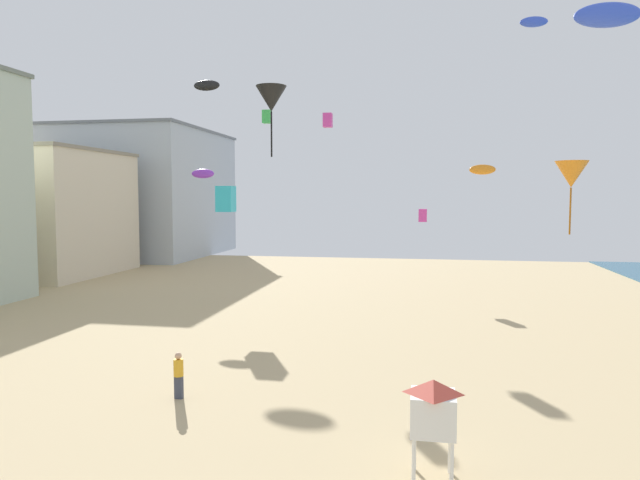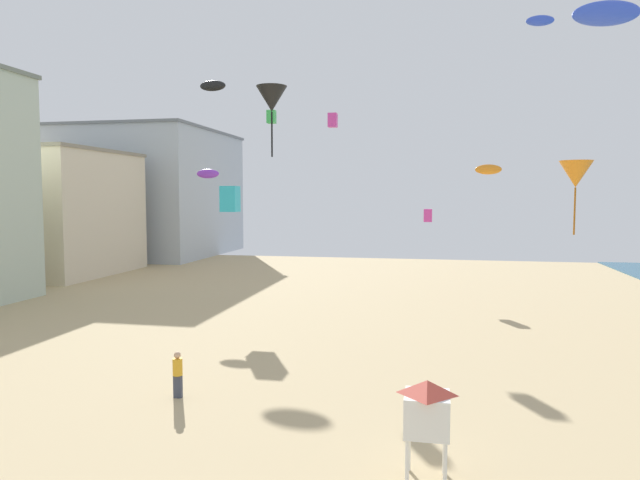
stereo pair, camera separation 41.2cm
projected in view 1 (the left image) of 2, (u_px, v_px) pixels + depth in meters
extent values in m
cube|color=beige|center=(42.00, 214.00, 52.00)|extent=(11.98, 13.22, 11.03)
cube|color=gray|center=(40.00, 151.00, 51.57)|extent=(12.22, 13.49, 0.30)
cube|color=#ADB7C1|center=(141.00, 194.00, 70.21)|extent=(17.27, 20.06, 14.79)
cube|color=slate|center=(140.00, 132.00, 69.65)|extent=(17.62, 20.46, 0.30)
cube|color=#383D4C|center=(179.00, 387.00, 20.06)|extent=(0.28, 0.18, 0.80)
cylinder|color=gold|center=(178.00, 368.00, 20.00)|extent=(0.34, 0.34, 0.60)
sphere|color=tan|center=(178.00, 356.00, 19.97)|extent=(0.24, 0.24, 0.24)
cylinder|color=white|center=(414.00, 463.00, 13.92)|extent=(0.10, 0.10, 1.20)
cylinder|color=white|center=(452.00, 466.00, 13.75)|extent=(0.10, 0.10, 1.20)
cylinder|color=white|center=(414.00, 447.00, 14.80)|extent=(0.10, 0.10, 1.20)
cylinder|color=white|center=(450.00, 450.00, 14.64)|extent=(0.10, 0.10, 1.20)
cube|color=white|center=(433.00, 413.00, 14.19)|extent=(1.10, 1.10, 1.00)
pyramid|color=#D14C3D|center=(433.00, 387.00, 14.14)|extent=(1.10, 1.10, 0.35)
cone|color=orange|center=(571.00, 174.00, 29.27)|extent=(1.66, 1.66, 1.36)
cylinder|color=#A75C15|center=(570.00, 211.00, 29.41)|extent=(0.09, 0.09, 2.41)
cube|color=#DB3D9E|center=(423.00, 215.00, 42.29)|extent=(0.60, 0.60, 0.95)
cone|color=black|center=(271.00, 99.00, 23.01)|extent=(1.24, 1.24, 1.02)
cylinder|color=black|center=(271.00, 134.00, 23.11)|extent=(0.07, 0.07, 1.81)
ellipsoid|color=purple|center=(203.00, 174.00, 39.79)|extent=(1.64, 0.46, 0.64)
cube|color=#DB3D9E|center=(328.00, 120.00, 42.38)|extent=(0.65, 0.65, 1.02)
ellipsoid|color=blue|center=(534.00, 22.00, 40.24)|extent=(1.91, 0.53, 0.74)
ellipsoid|color=orange|center=(482.00, 170.00, 43.81)|extent=(1.98, 0.55, 0.77)
cube|color=green|center=(267.00, 117.00, 38.41)|extent=(0.55, 0.55, 0.86)
cube|color=#2DB7CC|center=(226.00, 199.00, 36.55)|extent=(1.05, 1.05, 1.65)
ellipsoid|color=blue|center=(607.00, 15.00, 16.39)|extent=(1.82, 0.51, 0.71)
ellipsoid|color=black|center=(207.00, 85.00, 47.55)|extent=(2.26, 0.63, 0.88)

